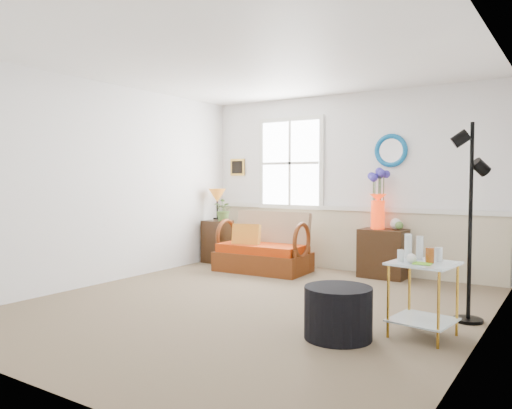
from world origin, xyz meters
The scene contains 19 objects.
floor centered at (0.00, 0.00, 0.00)m, with size 4.50×5.00×0.01m, color #6F5E4A.
ceiling centered at (0.00, 0.00, 2.60)m, with size 4.50×5.00×0.01m, color white.
walls centered at (0.00, 0.00, 1.30)m, with size 4.51×5.01×2.60m.
wainscot centered at (0.00, 2.48, 0.45)m, with size 4.46×0.02×0.90m, color #BDB190.
chair_rail centered at (0.00, 2.47, 0.92)m, with size 4.46×0.04×0.06m, color silver.
window centered at (-0.90, 2.47, 1.60)m, with size 1.14×0.06×1.44m, color white, non-canonical shape.
picture centered at (-1.92, 2.48, 1.55)m, with size 0.28×0.03×0.28m, color #AE8330.
mirror centered at (0.70, 2.48, 1.75)m, with size 0.47×0.47×0.07m, color #046F9F.
loveseat centered at (-0.95, 1.74, 0.43)m, with size 1.32×0.75×0.86m, color #56230E, non-canonical shape.
throw_pillow centered at (-1.15, 1.60, 0.49)m, with size 0.41×0.10×0.41m, color #E45709, non-canonical shape.
lamp_stand centered at (-2.00, 2.01, 0.34)m, with size 0.38×0.38×0.68m, color black, non-canonical shape.
table_lamp centered at (-2.01, 2.04, 0.94)m, with size 0.28×0.28×0.51m, color #C86D1F, non-canonical shape.
potted_plant centered at (-1.84, 1.99, 0.82)m, with size 0.32×0.36×0.28m, color #537B38.
cabinet centered at (0.68, 2.26, 0.33)m, with size 0.62×0.40×0.67m, color black, non-canonical shape.
flower_vase centered at (0.58, 2.30, 1.07)m, with size 0.24×0.24×0.81m, color red, non-canonical shape.
side_table centered at (1.82, -0.06, 0.32)m, with size 0.51×0.51×0.65m, color #B78627, non-canonical shape.
tabletop_items centered at (1.78, -0.03, 0.76)m, with size 0.37×0.37×0.22m, color silver, non-canonical shape.
floor_lamp centered at (2.07, 0.64, 0.94)m, with size 0.27×0.27×1.89m, color black, non-canonical shape.
ottoman centered at (1.23, -0.50, 0.22)m, with size 0.58×0.58×0.44m, color black.
Camera 1 is at (2.94, -4.38, 1.36)m, focal length 35.00 mm.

